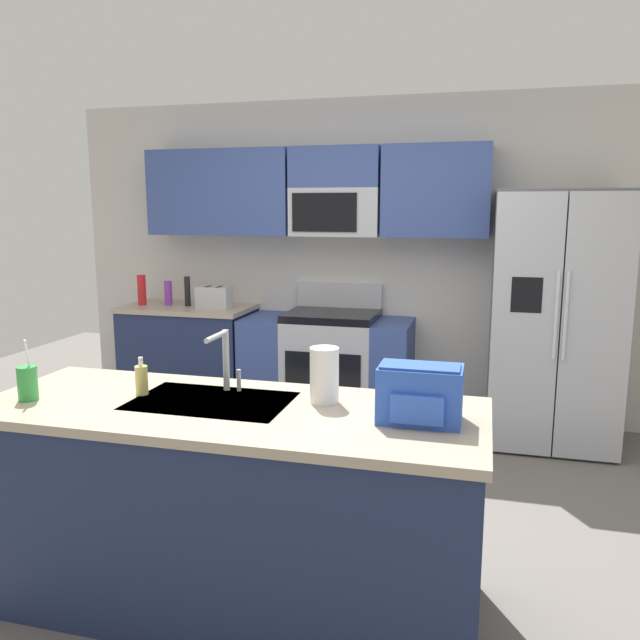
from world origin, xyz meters
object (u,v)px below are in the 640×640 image
(pepper_mill, at_px, (187,291))
(range_oven, at_px, (327,367))
(drink_cup_green, at_px, (28,383))
(paper_towel_roll, at_px, (324,375))
(toaster, at_px, (214,297))
(soap_dispenser, at_px, (142,380))
(refrigerator, at_px, (554,320))
(bottle_purple, at_px, (168,293))
(sink_faucet, at_px, (225,356))
(backpack, at_px, (420,393))
(bottle_red, at_px, (142,290))

(pepper_mill, bearing_deg, range_oven, 0.12)
(drink_cup_green, bearing_deg, paper_towel_roll, 13.26)
(toaster, height_order, soap_dispenser, toaster)
(paper_towel_roll, bearing_deg, refrigerator, 63.24)
(pepper_mill, distance_m, bottle_purple, 0.19)
(bottle_purple, bearing_deg, pepper_mill, -2.42)
(sink_faucet, height_order, soap_dispenser, sink_faucet)
(drink_cup_green, relative_size, soap_dispenser, 1.58)
(toaster, xyz_separation_m, bottle_purple, (-0.45, 0.06, 0.01))
(pepper_mill, distance_m, backpack, 3.33)
(bottle_purple, height_order, sink_faucet, sink_faucet)
(paper_towel_roll, xyz_separation_m, backpack, (0.42, -0.14, -0.00))
(range_oven, xyz_separation_m, drink_cup_green, (-0.67, -2.63, 0.53))
(bottle_red, height_order, paper_towel_roll, bottle_red)
(bottle_purple, xyz_separation_m, backpack, (2.41, -2.49, 0.01))
(range_oven, height_order, paper_towel_roll, paper_towel_roll)
(refrigerator, height_order, pepper_mill, refrigerator)
(bottle_red, bearing_deg, paper_towel_roll, -45.88)
(bottle_red, distance_m, soap_dispenser, 2.76)
(refrigerator, relative_size, bottle_red, 7.14)
(range_oven, distance_m, soap_dispenser, 2.50)
(refrigerator, height_order, sink_faucet, refrigerator)
(bottle_purple, bearing_deg, sink_faucet, -56.56)
(toaster, relative_size, paper_towel_roll, 1.17)
(refrigerator, xyz_separation_m, pepper_mill, (-2.95, 0.07, 0.10))
(refrigerator, bearing_deg, range_oven, 177.60)
(pepper_mill, bearing_deg, drink_cup_green, -78.02)
(range_oven, bearing_deg, backpack, -68.11)
(bottle_red, bearing_deg, pepper_mill, 7.31)
(bottle_red, distance_m, bottle_purple, 0.23)
(bottle_red, relative_size, paper_towel_roll, 1.08)
(drink_cup_green, relative_size, paper_towel_roll, 1.12)
(range_oven, relative_size, sink_faucet, 4.82)
(bottle_red, relative_size, backpack, 0.81)
(sink_faucet, relative_size, backpack, 0.88)
(pepper_mill, bearing_deg, paper_towel_roll, -52.24)
(bottle_purple, bearing_deg, refrigerator, -1.41)
(pepper_mill, height_order, backpack, pepper_mill)
(toaster, relative_size, bottle_red, 1.08)
(range_oven, bearing_deg, paper_towel_roll, -76.13)
(drink_cup_green, distance_m, soap_dispenser, 0.48)
(drink_cup_green, distance_m, paper_towel_roll, 1.29)
(pepper_mill, relative_size, backpack, 0.78)
(sink_faucet, bearing_deg, pepper_mill, 120.19)
(range_oven, xyz_separation_m, bottle_purple, (-1.42, 0.01, 0.56))
(sink_faucet, bearing_deg, bottle_red, 127.80)
(toaster, distance_m, soap_dispenser, 2.48)
(backpack, bearing_deg, range_oven, 111.89)
(paper_towel_roll, bearing_deg, backpack, -18.96)
(drink_cup_green, bearing_deg, bottle_purple, 105.74)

